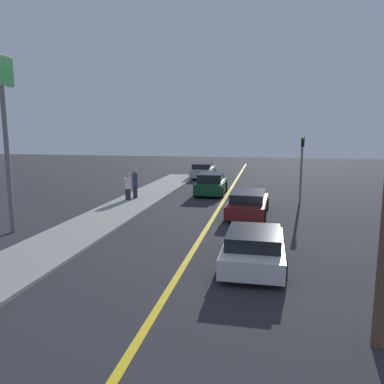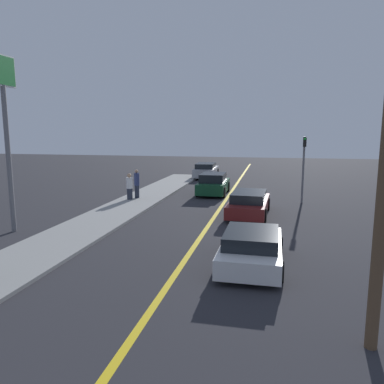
{
  "view_description": "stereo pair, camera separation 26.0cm",
  "coord_description": "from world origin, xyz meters",
  "px_view_note": "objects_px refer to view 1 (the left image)",
  "views": [
    {
      "loc": [
        2.42,
        -0.14,
        4.2
      ],
      "look_at": [
        -0.72,
        15.81,
        1.52
      ],
      "focal_mm": 35.0,
      "sensor_mm": 36.0,
      "label": 1
    },
    {
      "loc": [
        2.68,
        -0.08,
        4.2
      ],
      "look_at": [
        -0.72,
        15.81,
        1.52
      ],
      "focal_mm": 35.0,
      "sensor_mm": 36.0,
      "label": 2
    }
  ],
  "objects_px": {
    "pedestrian_mid_group": "(128,187)",
    "car_parked_left_lot": "(203,170)",
    "car_near_right_lane": "(254,248)",
    "car_far_distant": "(211,184)",
    "roadside_sign": "(3,108)",
    "traffic_light": "(302,163)",
    "car_ahead_center": "(248,203)",
    "pedestrian_far_standing": "(135,184)"
  },
  "relations": [
    {
      "from": "car_ahead_center",
      "to": "pedestrian_far_standing",
      "type": "relative_size",
      "value": 2.64
    },
    {
      "from": "car_near_right_lane",
      "to": "car_parked_left_lot",
      "type": "xyz_separation_m",
      "value": [
        -5.23,
        21.61,
        0.09
      ]
    },
    {
      "from": "car_ahead_center",
      "to": "car_parked_left_lot",
      "type": "bearing_deg",
      "value": 110.54
    },
    {
      "from": "traffic_light",
      "to": "roadside_sign",
      "type": "bearing_deg",
      "value": -144.09
    },
    {
      "from": "car_ahead_center",
      "to": "traffic_light",
      "type": "bearing_deg",
      "value": 55.07
    },
    {
      "from": "car_parked_left_lot",
      "to": "car_ahead_center",
      "type": "bearing_deg",
      "value": -73.86
    },
    {
      "from": "car_ahead_center",
      "to": "car_far_distant",
      "type": "distance_m",
      "value": 6.43
    },
    {
      "from": "car_near_right_lane",
      "to": "car_far_distant",
      "type": "xyz_separation_m",
      "value": [
        -3.23,
        12.99,
        0.11
      ]
    },
    {
      "from": "car_parked_left_lot",
      "to": "roadside_sign",
      "type": "xyz_separation_m",
      "value": [
        -4.76,
        -19.67,
        4.44
      ]
    },
    {
      "from": "pedestrian_far_standing",
      "to": "car_far_distant",
      "type": "bearing_deg",
      "value": 35.16
    },
    {
      "from": "pedestrian_mid_group",
      "to": "traffic_light",
      "type": "height_order",
      "value": "traffic_light"
    },
    {
      "from": "pedestrian_far_standing",
      "to": "traffic_light",
      "type": "xyz_separation_m",
      "value": [
        9.81,
        0.88,
        1.38
      ]
    },
    {
      "from": "car_near_right_lane",
      "to": "car_far_distant",
      "type": "distance_m",
      "value": 13.38
    },
    {
      "from": "roadside_sign",
      "to": "pedestrian_mid_group",
      "type": "bearing_deg",
      "value": 73.36
    },
    {
      "from": "pedestrian_mid_group",
      "to": "car_parked_left_lot",
      "type": "bearing_deg",
      "value": 78.31
    },
    {
      "from": "car_ahead_center",
      "to": "traffic_light",
      "type": "xyz_separation_m",
      "value": [
        2.84,
        3.71,
        1.78
      ]
    },
    {
      "from": "car_far_distant",
      "to": "traffic_light",
      "type": "distance_m",
      "value": 6.18
    },
    {
      "from": "car_parked_left_lot",
      "to": "roadside_sign",
      "type": "height_order",
      "value": "roadside_sign"
    },
    {
      "from": "pedestrian_mid_group",
      "to": "traffic_light",
      "type": "distance_m",
      "value": 10.28
    },
    {
      "from": "pedestrian_mid_group",
      "to": "pedestrian_far_standing",
      "type": "distance_m",
      "value": 0.62
    },
    {
      "from": "car_ahead_center",
      "to": "car_far_distant",
      "type": "bearing_deg",
      "value": 117.4
    },
    {
      "from": "car_far_distant",
      "to": "traffic_light",
      "type": "height_order",
      "value": "traffic_light"
    },
    {
      "from": "car_ahead_center",
      "to": "car_parked_left_lot",
      "type": "relative_size",
      "value": 0.98
    },
    {
      "from": "car_parked_left_lot",
      "to": "pedestrian_mid_group",
      "type": "distance_m",
      "value": 12.44
    },
    {
      "from": "car_far_distant",
      "to": "car_parked_left_lot",
      "type": "relative_size",
      "value": 0.87
    },
    {
      "from": "car_far_distant",
      "to": "pedestrian_far_standing",
      "type": "height_order",
      "value": "pedestrian_far_standing"
    },
    {
      "from": "car_parked_left_lot",
      "to": "traffic_light",
      "type": "distance_m",
      "value": 13.25
    },
    {
      "from": "car_parked_left_lot",
      "to": "roadside_sign",
      "type": "bearing_deg",
      "value": -105.52
    },
    {
      "from": "car_far_distant",
      "to": "car_parked_left_lot",
      "type": "bearing_deg",
      "value": 102.75
    },
    {
      "from": "pedestrian_mid_group",
      "to": "pedestrian_far_standing",
      "type": "relative_size",
      "value": 0.9
    },
    {
      "from": "car_near_right_lane",
      "to": "car_parked_left_lot",
      "type": "relative_size",
      "value": 0.85
    },
    {
      "from": "pedestrian_mid_group",
      "to": "traffic_light",
      "type": "bearing_deg",
      "value": 8.07
    },
    {
      "from": "roadside_sign",
      "to": "traffic_light",
      "type": "bearing_deg",
      "value": 35.91
    },
    {
      "from": "car_ahead_center",
      "to": "pedestrian_mid_group",
      "type": "height_order",
      "value": "pedestrian_mid_group"
    },
    {
      "from": "pedestrian_mid_group",
      "to": "traffic_light",
      "type": "xyz_separation_m",
      "value": [
        10.07,
        1.43,
        1.48
      ]
    },
    {
      "from": "car_ahead_center",
      "to": "car_parked_left_lot",
      "type": "height_order",
      "value": "car_parked_left_lot"
    },
    {
      "from": "car_near_right_lane",
      "to": "car_far_distant",
      "type": "relative_size",
      "value": 0.98
    },
    {
      "from": "car_far_distant",
      "to": "roadside_sign",
      "type": "relative_size",
      "value": 0.57
    },
    {
      "from": "pedestrian_mid_group",
      "to": "car_near_right_lane",
      "type": "bearing_deg",
      "value": -50.59
    },
    {
      "from": "traffic_light",
      "to": "car_far_distant",
      "type": "bearing_deg",
      "value": 159.01
    },
    {
      "from": "car_near_right_lane",
      "to": "car_ahead_center",
      "type": "height_order",
      "value": "car_ahead_center"
    },
    {
      "from": "car_ahead_center",
      "to": "pedestrian_far_standing",
      "type": "bearing_deg",
      "value": 160.42
    }
  ]
}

